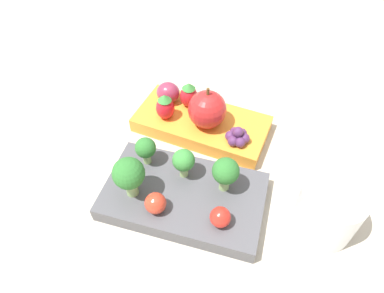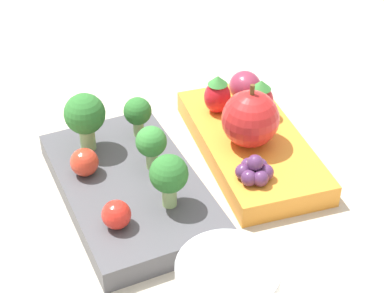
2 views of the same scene
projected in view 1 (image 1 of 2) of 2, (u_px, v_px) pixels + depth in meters
ground_plane at (192, 158)px, 0.52m from camera, size 4.00×4.00×0.00m
bento_box_savoury at (184, 196)px, 0.46m from camera, size 0.22×0.13×0.02m
bento_box_fruit at (199, 123)px, 0.55m from camera, size 0.22×0.13×0.02m
broccoli_floret_0 at (226, 172)px, 0.43m from camera, size 0.04×0.04×0.05m
broccoli_floret_1 at (146, 149)px, 0.46m from camera, size 0.03×0.03×0.04m
broccoli_floret_2 at (182, 161)px, 0.45m from camera, size 0.03×0.03×0.05m
broccoli_floret_3 at (129, 174)px, 0.42m from camera, size 0.04×0.04×0.06m
cherry_tomato_0 at (220, 217)px, 0.41m from camera, size 0.03×0.03×0.03m
cherry_tomato_1 at (155, 203)px, 0.42m from camera, size 0.03×0.03×0.03m
apple at (207, 109)px, 0.51m from camera, size 0.06×0.06×0.07m
strawberry_0 at (189, 95)px, 0.55m from camera, size 0.03×0.03×0.04m
strawberry_1 at (165, 107)px, 0.53m from camera, size 0.03×0.03×0.04m
plum at (168, 93)px, 0.56m from camera, size 0.04×0.03×0.03m
grape_cluster at (237, 136)px, 0.50m from camera, size 0.04×0.03×0.03m
drinking_cup at (327, 211)px, 0.41m from camera, size 0.08×0.08×0.07m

